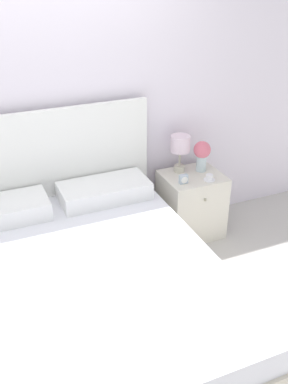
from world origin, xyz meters
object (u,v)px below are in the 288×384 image
(teacup, at_px, (209,178))
(alarm_clock, at_px, (184,179))
(bed, at_px, (84,290))
(nightstand, at_px, (191,204))
(table_lamp, at_px, (180,146))
(flower_vase, at_px, (202,153))

(teacup, bearing_deg, alarm_clock, 171.48)
(bed, height_order, alarm_clock, bed)
(bed, bearing_deg, alarm_clock, 30.69)
(bed, relative_size, nightstand, 3.64)
(nightstand, height_order, table_lamp, table_lamp)
(table_lamp, xyz_separation_m, flower_vase, (0.19, -0.06, -0.07))
(table_lamp, xyz_separation_m, alarm_clock, (-0.08, -0.22, -0.20))
(flower_vase, bearing_deg, teacup, -98.85)
(bed, xyz_separation_m, flower_vase, (1.35, 0.81, 0.46))
(flower_vase, height_order, alarm_clock, flower_vase)
(flower_vase, xyz_separation_m, alarm_clock, (-0.26, -0.16, -0.13))
(nightstand, relative_size, flower_vase, 2.13)
(table_lamp, height_order, alarm_clock, table_lamp)
(nightstand, relative_size, table_lamp, 1.75)
(nightstand, height_order, flower_vase, flower_vase)
(teacup, xyz_separation_m, alarm_clock, (-0.23, 0.03, 0.02))
(table_lamp, bearing_deg, bed, -143.24)
(flower_vase, distance_m, teacup, 0.25)
(table_lamp, bearing_deg, teacup, -58.56)
(flower_vase, distance_m, alarm_clock, 0.33)
(bed, bearing_deg, nightstand, 31.23)
(bed, relative_size, alarm_clock, 27.62)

